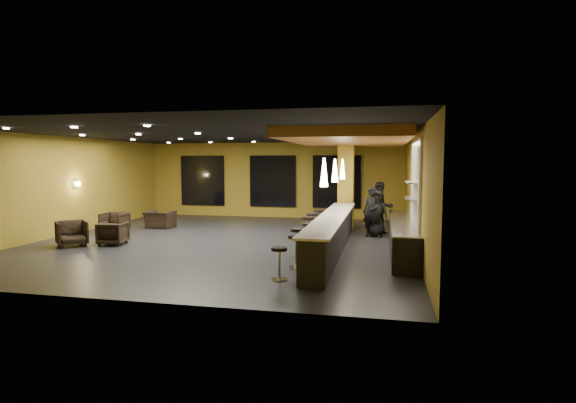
% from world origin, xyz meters
% --- Properties ---
extents(floor, '(12.00, 13.00, 0.10)m').
position_xyz_m(floor, '(0.00, 0.00, -0.05)').
color(floor, black).
rests_on(floor, ground).
extents(ceiling, '(12.00, 13.00, 0.10)m').
position_xyz_m(ceiling, '(0.00, 0.00, 3.55)').
color(ceiling, black).
extents(wall_back, '(12.00, 0.10, 3.50)m').
position_xyz_m(wall_back, '(0.00, 6.55, 1.75)').
color(wall_back, olive).
rests_on(wall_back, floor).
extents(wall_front, '(12.00, 0.10, 3.50)m').
position_xyz_m(wall_front, '(0.00, -6.55, 1.75)').
color(wall_front, olive).
rests_on(wall_front, floor).
extents(wall_left, '(0.10, 13.00, 3.50)m').
position_xyz_m(wall_left, '(-6.05, 0.00, 1.75)').
color(wall_left, olive).
rests_on(wall_left, floor).
extents(wall_right, '(0.10, 13.00, 3.50)m').
position_xyz_m(wall_right, '(6.05, 0.00, 1.75)').
color(wall_right, olive).
rests_on(wall_right, floor).
extents(wood_soffit, '(3.60, 8.00, 0.28)m').
position_xyz_m(wood_soffit, '(4.00, 1.00, 3.36)').
color(wood_soffit, '#9D642E').
rests_on(wood_soffit, ceiling).
extents(window_left, '(2.20, 0.06, 2.40)m').
position_xyz_m(window_left, '(-3.50, 6.44, 1.70)').
color(window_left, black).
rests_on(window_left, wall_back).
extents(window_center, '(2.20, 0.06, 2.40)m').
position_xyz_m(window_center, '(0.00, 6.44, 1.70)').
color(window_center, black).
rests_on(window_center, wall_back).
extents(window_right, '(2.20, 0.06, 2.40)m').
position_xyz_m(window_right, '(3.00, 6.44, 1.70)').
color(window_right, black).
rests_on(window_right, wall_back).
extents(tile_backsplash, '(0.06, 3.20, 2.40)m').
position_xyz_m(tile_backsplash, '(5.96, -1.00, 2.00)').
color(tile_backsplash, white).
rests_on(tile_backsplash, wall_right).
extents(bar_counter, '(0.60, 8.00, 1.00)m').
position_xyz_m(bar_counter, '(3.65, -1.00, 0.50)').
color(bar_counter, black).
rests_on(bar_counter, floor).
extents(bar_top, '(0.78, 8.10, 0.05)m').
position_xyz_m(bar_top, '(3.65, -1.00, 1.02)').
color(bar_top, white).
rests_on(bar_top, bar_counter).
extents(prep_counter, '(0.70, 6.00, 0.86)m').
position_xyz_m(prep_counter, '(5.65, -0.50, 0.43)').
color(prep_counter, black).
rests_on(prep_counter, floor).
extents(prep_top, '(0.72, 6.00, 0.03)m').
position_xyz_m(prep_top, '(5.65, -0.50, 0.89)').
color(prep_top, silver).
rests_on(prep_top, prep_counter).
extents(wall_shelf_lower, '(0.30, 1.50, 0.03)m').
position_xyz_m(wall_shelf_lower, '(5.82, -1.20, 1.60)').
color(wall_shelf_lower, silver).
rests_on(wall_shelf_lower, wall_right).
extents(wall_shelf_upper, '(0.30, 1.50, 0.03)m').
position_xyz_m(wall_shelf_upper, '(5.82, -1.20, 2.05)').
color(wall_shelf_upper, silver).
rests_on(wall_shelf_upper, wall_right).
extents(column, '(0.60, 0.60, 3.50)m').
position_xyz_m(column, '(3.65, 3.60, 1.75)').
color(column, '#A88325').
rests_on(column, floor).
extents(wall_sconce, '(0.22, 0.22, 0.22)m').
position_xyz_m(wall_sconce, '(-5.88, 0.50, 1.80)').
color(wall_sconce, '#FFE5B2').
rests_on(wall_sconce, wall_left).
extents(pendant_0, '(0.20, 0.20, 0.70)m').
position_xyz_m(pendant_0, '(3.65, -3.00, 2.35)').
color(pendant_0, white).
rests_on(pendant_0, wood_soffit).
extents(pendant_1, '(0.20, 0.20, 0.70)m').
position_xyz_m(pendant_1, '(3.65, -0.50, 2.35)').
color(pendant_1, white).
rests_on(pendant_1, wood_soffit).
extents(pendant_2, '(0.20, 0.20, 0.70)m').
position_xyz_m(pendant_2, '(3.65, 2.00, 2.35)').
color(pendant_2, white).
rests_on(pendant_2, wood_soffit).
extents(staff_a, '(0.72, 0.57, 1.73)m').
position_xyz_m(staff_a, '(4.71, 1.77, 0.87)').
color(staff_a, black).
rests_on(staff_a, floor).
extents(staff_b, '(1.10, 0.97, 1.88)m').
position_xyz_m(staff_b, '(5.00, 2.56, 0.94)').
color(staff_b, black).
rests_on(staff_b, floor).
extents(staff_c, '(0.87, 0.64, 1.64)m').
position_xyz_m(staff_c, '(4.86, 1.86, 0.82)').
color(staff_c, black).
rests_on(staff_c, floor).
extents(armchair_a, '(1.20, 1.20, 0.79)m').
position_xyz_m(armchair_a, '(-4.35, -1.88, 0.39)').
color(armchair_a, black).
rests_on(armchair_a, floor).
extents(armchair_b, '(0.88, 0.89, 0.72)m').
position_xyz_m(armchair_b, '(-3.24, -1.41, 0.36)').
color(armchair_b, black).
rests_on(armchair_b, floor).
extents(armchair_c, '(0.84, 0.86, 0.76)m').
position_xyz_m(armchair_c, '(-4.53, 0.66, 0.38)').
color(armchair_c, black).
rests_on(armchair_c, floor).
extents(armchair_d, '(1.05, 0.93, 0.67)m').
position_xyz_m(armchair_d, '(-3.54, 2.21, 0.33)').
color(armchair_d, black).
rests_on(armchair_d, floor).
extents(bar_stool_0, '(0.37, 0.37, 0.73)m').
position_xyz_m(bar_stool_0, '(2.85, -4.44, 0.47)').
color(bar_stool_0, silver).
rests_on(bar_stool_0, floor).
extents(bar_stool_1, '(0.41, 0.41, 0.82)m').
position_xyz_m(bar_stool_1, '(3.00, -3.26, 0.52)').
color(bar_stool_1, silver).
rests_on(bar_stool_1, floor).
extents(bar_stool_2, '(0.42, 0.42, 0.83)m').
position_xyz_m(bar_stool_2, '(2.85, -2.25, 0.53)').
color(bar_stool_2, silver).
rests_on(bar_stool_2, floor).
extents(bar_stool_3, '(0.42, 0.42, 0.82)m').
position_xyz_m(bar_stool_3, '(2.96, -1.11, 0.53)').
color(bar_stool_3, silver).
rests_on(bar_stool_3, floor).
extents(bar_stool_4, '(0.43, 0.43, 0.84)m').
position_xyz_m(bar_stool_4, '(2.71, 0.20, 0.54)').
color(bar_stool_4, silver).
rests_on(bar_stool_4, floor).
extents(bar_stool_5, '(0.42, 0.42, 0.84)m').
position_xyz_m(bar_stool_5, '(2.70, 1.23, 0.54)').
color(bar_stool_5, silver).
rests_on(bar_stool_5, floor).
extents(bar_stool_6, '(0.43, 0.43, 0.85)m').
position_xyz_m(bar_stool_6, '(2.78, 2.33, 0.54)').
color(bar_stool_6, silver).
rests_on(bar_stool_6, floor).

